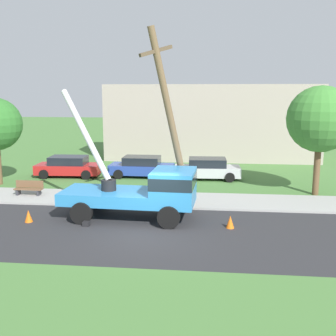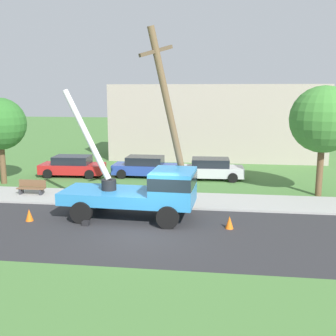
{
  "view_description": "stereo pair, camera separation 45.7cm",
  "coord_description": "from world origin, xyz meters",
  "px_view_note": "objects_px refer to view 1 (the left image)",
  "views": [
    {
      "loc": [
        2.56,
        -16.22,
        5.93
      ],
      "look_at": [
        0.61,
        2.33,
        2.36
      ],
      "focal_mm": 43.54,
      "sensor_mm": 36.0,
      "label": 1
    },
    {
      "loc": [
        3.02,
        -16.17,
        5.93
      ],
      "look_at": [
        0.61,
        2.33,
        2.36
      ],
      "focal_mm": 43.54,
      "sensor_mm": 36.0,
      "label": 2
    }
  ],
  "objects_px": {
    "park_bench": "(29,189)",
    "parked_sedan_red": "(69,166)",
    "utility_truck": "(146,189)",
    "traffic_cone_behind": "(29,216)",
    "roadside_tree_far": "(320,119)",
    "parked_sedan_silver": "(207,169)",
    "leaning_utility_pole": "(171,121)",
    "traffic_cone_ahead": "(230,222)",
    "parked_sedan_blue": "(142,167)"
  },
  "relations": [
    {
      "from": "park_bench",
      "to": "parked_sedan_red",
      "type": "bearing_deg",
      "value": 86.11
    },
    {
      "from": "parked_sedan_red",
      "to": "utility_truck",
      "type": "bearing_deg",
      "value": -52.07
    },
    {
      "from": "utility_truck",
      "to": "traffic_cone_behind",
      "type": "relative_size",
      "value": 12.06
    },
    {
      "from": "park_bench",
      "to": "roadside_tree_far",
      "type": "height_order",
      "value": "roadside_tree_far"
    },
    {
      "from": "roadside_tree_far",
      "to": "parked_sedan_red",
      "type": "bearing_deg",
      "value": 167.9
    },
    {
      "from": "traffic_cone_behind",
      "to": "parked_sedan_silver",
      "type": "distance_m",
      "value": 12.86
    },
    {
      "from": "leaning_utility_pole",
      "to": "parked_sedan_red",
      "type": "bearing_deg",
      "value": 135.41
    },
    {
      "from": "utility_truck",
      "to": "traffic_cone_ahead",
      "type": "bearing_deg",
      "value": -13.87
    },
    {
      "from": "parked_sedan_blue",
      "to": "parked_sedan_red",
      "type": "bearing_deg",
      "value": -175.05
    },
    {
      "from": "leaning_utility_pole",
      "to": "parked_sedan_silver",
      "type": "height_order",
      "value": "leaning_utility_pole"
    },
    {
      "from": "parked_sedan_silver",
      "to": "park_bench",
      "type": "bearing_deg",
      "value": -150.28
    },
    {
      "from": "traffic_cone_behind",
      "to": "parked_sedan_silver",
      "type": "relative_size",
      "value": 0.13
    },
    {
      "from": "parked_sedan_silver",
      "to": "roadside_tree_far",
      "type": "bearing_deg",
      "value": -29.84
    },
    {
      "from": "parked_sedan_red",
      "to": "parked_sedan_silver",
      "type": "bearing_deg",
      "value": 1.09
    },
    {
      "from": "parked_sedan_red",
      "to": "park_bench",
      "type": "distance_m",
      "value": 5.53
    },
    {
      "from": "parked_sedan_silver",
      "to": "roadside_tree_far",
      "type": "relative_size",
      "value": 0.72
    },
    {
      "from": "parked_sedan_blue",
      "to": "roadside_tree_far",
      "type": "bearing_deg",
      "value": -19.63
    },
    {
      "from": "leaning_utility_pole",
      "to": "traffic_cone_behind",
      "type": "xyz_separation_m",
      "value": [
        -6.33,
        -2.06,
        -4.22
      ]
    },
    {
      "from": "leaning_utility_pole",
      "to": "traffic_cone_behind",
      "type": "relative_size",
      "value": 15.65
    },
    {
      "from": "utility_truck",
      "to": "traffic_cone_ahead",
      "type": "relative_size",
      "value": 12.06
    },
    {
      "from": "traffic_cone_ahead",
      "to": "parked_sedan_blue",
      "type": "distance_m",
      "value": 11.64
    },
    {
      "from": "traffic_cone_behind",
      "to": "park_bench",
      "type": "relative_size",
      "value": 0.35
    },
    {
      "from": "traffic_cone_behind",
      "to": "parked_sedan_blue",
      "type": "height_order",
      "value": "parked_sedan_blue"
    },
    {
      "from": "leaning_utility_pole",
      "to": "traffic_cone_ahead",
      "type": "xyz_separation_m",
      "value": [
        2.79,
        -1.94,
        -4.22
      ]
    },
    {
      "from": "park_bench",
      "to": "traffic_cone_ahead",
      "type": "bearing_deg",
      "value": -20.9
    },
    {
      "from": "parked_sedan_red",
      "to": "park_bench",
      "type": "height_order",
      "value": "parked_sedan_red"
    },
    {
      "from": "parked_sedan_blue",
      "to": "parked_sedan_silver",
      "type": "height_order",
      "value": "same"
    },
    {
      "from": "leaning_utility_pole",
      "to": "roadside_tree_far",
      "type": "height_order",
      "value": "leaning_utility_pole"
    },
    {
      "from": "parked_sedan_red",
      "to": "leaning_utility_pole",
      "type": "bearing_deg",
      "value": -44.59
    },
    {
      "from": "parked_sedan_silver",
      "to": "parked_sedan_blue",
      "type": "bearing_deg",
      "value": 176.74
    },
    {
      "from": "traffic_cone_ahead",
      "to": "park_bench",
      "type": "distance_m",
      "value": 11.87
    },
    {
      "from": "leaning_utility_pole",
      "to": "parked_sedan_silver",
      "type": "bearing_deg",
      "value": 78.1
    },
    {
      "from": "roadside_tree_far",
      "to": "parked_sedan_silver",
      "type": "bearing_deg",
      "value": 150.16
    },
    {
      "from": "utility_truck",
      "to": "traffic_cone_ahead",
      "type": "distance_m",
      "value": 4.13
    },
    {
      "from": "traffic_cone_ahead",
      "to": "park_bench",
      "type": "height_order",
      "value": "park_bench"
    },
    {
      "from": "traffic_cone_ahead",
      "to": "parked_sedan_blue",
      "type": "height_order",
      "value": "parked_sedan_blue"
    },
    {
      "from": "traffic_cone_behind",
      "to": "parked_sedan_red",
      "type": "bearing_deg",
      "value": 99.13
    },
    {
      "from": "leaning_utility_pole",
      "to": "roadside_tree_far",
      "type": "relative_size",
      "value": 1.41
    },
    {
      "from": "utility_truck",
      "to": "roadside_tree_far",
      "type": "height_order",
      "value": "roadside_tree_far"
    },
    {
      "from": "parked_sedan_silver",
      "to": "roadside_tree_far",
      "type": "xyz_separation_m",
      "value": [
        6.24,
        -3.58,
        3.61
      ]
    },
    {
      "from": "traffic_cone_ahead",
      "to": "parked_sedan_silver",
      "type": "relative_size",
      "value": 0.13
    },
    {
      "from": "parked_sedan_blue",
      "to": "park_bench",
      "type": "relative_size",
      "value": 2.78
    },
    {
      "from": "leaning_utility_pole",
      "to": "park_bench",
      "type": "xyz_separation_m",
      "value": [
        -8.29,
        2.29,
        -4.03
      ]
    },
    {
      "from": "traffic_cone_ahead",
      "to": "parked_sedan_silver",
      "type": "height_order",
      "value": "parked_sedan_silver"
    },
    {
      "from": "parked_sedan_silver",
      "to": "park_bench",
      "type": "height_order",
      "value": "parked_sedan_silver"
    },
    {
      "from": "parked_sedan_blue",
      "to": "utility_truck",
      "type": "bearing_deg",
      "value": -79.17
    },
    {
      "from": "utility_truck",
      "to": "roadside_tree_far",
      "type": "distance_m",
      "value": 10.88
    },
    {
      "from": "parked_sedan_silver",
      "to": "traffic_cone_behind",
      "type": "bearing_deg",
      "value": -128.58
    },
    {
      "from": "parked_sedan_silver",
      "to": "park_bench",
      "type": "relative_size",
      "value": 2.79
    },
    {
      "from": "traffic_cone_behind",
      "to": "parked_sedan_blue",
      "type": "xyz_separation_m",
      "value": [
        3.5,
        10.31,
        0.43
      ]
    }
  ]
}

